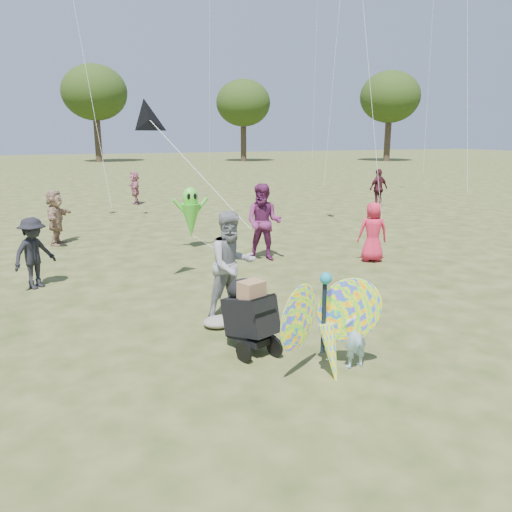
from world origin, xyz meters
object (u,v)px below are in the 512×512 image
Objects in this scene: child_girl at (355,334)px; alien_kite at (191,215)px; crowd_j at (135,188)px; crowd_e at (264,222)px; adult_man at (232,265)px; crowd_b at (34,253)px; crowd_a at (373,232)px; crowd_d at (56,218)px; crowd_h at (378,188)px; butterfly_kite at (327,326)px; jogging_stroller at (249,310)px.

child_girl is 0.57× the size of alien_kite.
alien_kite is at bearing -90.26° from child_girl.
child_girl is 0.66× the size of crowd_j.
child_girl is at bearing -65.80° from crowd_e.
adult_man reaches higher than child_girl.
alien_kite is at bearing -8.34° from crowd_b.
alien_kite is at bearing -19.81° from crowd_a.
crowd_d is 0.94× the size of crowd_h.
jogging_stroller is at bearing 118.24° from butterfly_kite.
crowd_j is (-3.87, 13.12, -0.01)m from crowd_a.
crowd_d is at bearing -21.38° from crowd_j.
child_girl is 0.53m from butterfly_kite.
crowd_a is 1.34× the size of jogging_stroller.
crowd_d is (-2.76, 7.54, -0.14)m from adult_man.
crowd_e is (-2.51, 1.16, 0.22)m from crowd_a.
crowd_b is at bearing -55.20° from child_girl.
crowd_b is at bearing 17.57° from crowd_h.
crowd_e is 1.73× the size of jogging_stroller.
crowd_b is at bearing 122.53° from butterfly_kite.
jogging_stroller is (-1.12, 1.13, 0.11)m from child_girl.
jogging_stroller is at bearing -46.45° from child_girl.
child_girl is 15.99m from crowd_h.
alien_kite is (0.75, 5.57, 0.02)m from adult_man.
adult_man reaches higher than crowd_a.
alien_kite is at bearing 159.93° from crowd_e.
crowd_d is 1.42× the size of jogging_stroller.
child_girl is 1.60m from jogging_stroller.
jogging_stroller is (-0.22, -1.39, -0.33)m from adult_man.
alien_kite is (-0.15, 8.09, 0.47)m from child_girl.
butterfly_kite is at bearing -92.39° from alien_kite.
crowd_h is 16.33m from butterfly_kite.
crowd_b reaches higher than jogging_stroller.
butterfly_kite is at bearing -70.01° from crowd_e.
crowd_b reaches higher than butterfly_kite.
child_girl is 8.11m from alien_kite.
crowd_h is at bearing 63.99° from crowd_j.
crowd_d is at bearing -71.34° from child_girl.
crowd_a reaches higher than crowd_j.
butterfly_kite reaches higher than jogging_stroller.
adult_man reaches higher than crowd_d.
crowd_d is 1.07× the size of crowd_j.
crowd_h is at bearing 52.08° from butterfly_kite.
crowd_a is 0.89× the size of crowd_h.
crowd_a reaches higher than child_girl.
alien_kite reaches higher than crowd_a.
butterfly_kite is at bearing -81.95° from jogging_stroller.
crowd_e is at bearing 29.01° from crowd_h.
crowd_j is 0.86× the size of butterfly_kite.
crowd_j is 1.33× the size of jogging_stroller.
crowd_h is at bearing 74.48° from crowd_e.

